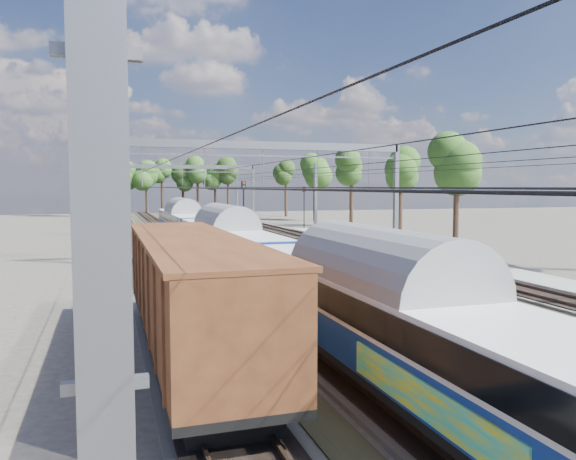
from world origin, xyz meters
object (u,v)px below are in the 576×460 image
object	(u,v)px
emu_train	(227,236)
signal_far	(304,203)
signal_near	(244,206)
freight_boxcar	(191,289)
worker	(195,215)

from	to	relation	value
emu_train	signal_far	size ratio (longest dim) A/B	11.19
emu_train	signal_near	size ratio (longest dim) A/B	10.31
freight_boxcar	signal_near	distance (m)	33.17
worker	emu_train	bearing A→B (deg)	-177.22
emu_train	signal_near	bearing A→B (deg)	72.99
emu_train	freight_boxcar	size ratio (longest dim) A/B	4.21
signal_near	signal_far	bearing A→B (deg)	45.54
emu_train	worker	distance (m)	58.66
signal_near	signal_far	distance (m)	21.71
freight_boxcar	signal_far	size ratio (longest dim) A/B	2.66
emu_train	worker	bearing A→B (deg)	83.36
freight_boxcar	signal_far	world-z (taller)	signal_far
worker	signal_near	xyz separation A→B (m)	(-1.99, -42.60, 2.90)
freight_boxcar	emu_train	bearing A→B (deg)	74.44
emu_train	signal_far	world-z (taller)	signal_far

